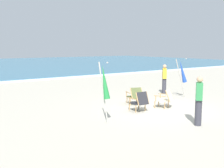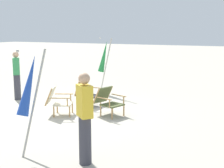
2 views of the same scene
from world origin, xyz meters
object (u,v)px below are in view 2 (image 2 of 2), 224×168
Objects in this scene: beach_chair_far_center at (108,100)px; person_by_waterline at (85,118)px; beach_chair_mid_center at (57,100)px; umbrella_furled_green at (104,57)px; person_near_chairs at (17,75)px; beach_chair_front_right at (87,92)px; umbrella_furled_blue at (29,86)px.

person_by_waterline reaches higher than beach_chair_far_center.
umbrella_furled_green is at bearing -175.42° from beach_chair_mid_center.
beach_chair_mid_center reaches higher than beach_chair_far_center.
umbrella_furled_green is at bearing 137.07° from person_near_chairs.
person_near_chairs is at bearing -82.72° from beach_chair_front_right.
person_by_waterline is (3.71, 2.21, 0.41)m from beach_chair_front_right.
beach_chair_far_center is 0.55× the size of person_by_waterline.
beach_chair_front_right is at bearing 12.09° from umbrella_furled_green.
person_near_chairs is 1.00× the size of person_by_waterline.
person_near_chairs is 5.83m from person_by_waterline.
umbrella_furled_green is 6.27m from person_by_waterline.
beach_chair_mid_center is 2.86m from umbrella_furled_blue.
umbrella_furled_green is at bearing -155.09° from person_by_waterline.
umbrella_furled_green reaches higher than umbrella_furled_blue.
umbrella_furled_green reaches higher than beach_chair_far_center.
person_by_waterline is at bearing 44.49° from beach_chair_mid_center.
person_by_waterline is at bearing 91.86° from umbrella_furled_blue.
beach_chair_far_center is at bearing 178.62° from umbrella_furled_blue.
person_by_waterline reaches higher than beach_chair_mid_center.
beach_chair_front_right is 1.31m from beach_chair_mid_center.
beach_chair_front_right reaches higher than beach_chair_far_center.
umbrella_furled_green is (-1.95, -0.42, 0.93)m from beach_chair_front_right.
person_by_waterline reaches higher than beach_chair_front_right.
beach_chair_front_right is 0.40× the size of umbrella_furled_blue.
umbrella_furled_blue is 1.27m from person_by_waterline.
beach_chair_far_center is at bearing -159.87° from person_by_waterline.
beach_chair_front_right is 4.34m from person_by_waterline.
person_near_chairs is at bearing -133.84° from umbrella_furled_blue.
person_by_waterline is (-0.04, 1.18, -0.47)m from umbrella_furled_blue.
beach_chair_mid_center is at bearing -6.93° from beach_chair_front_right.
umbrella_furled_blue reaches higher than beach_chair_far_center.
umbrella_furled_green reaches higher than beach_chair_mid_center.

